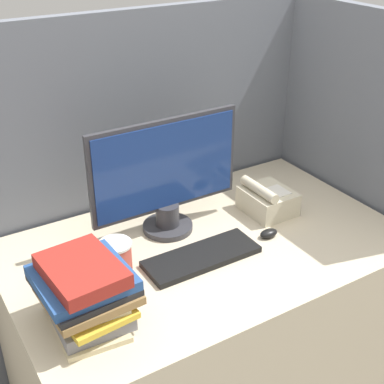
{
  "coord_description": "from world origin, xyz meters",
  "views": [
    {
      "loc": [
        -0.82,
        -0.84,
        1.73
      ],
      "look_at": [
        -0.03,
        0.44,
        0.92
      ],
      "focal_mm": 50.0,
      "sensor_mm": 36.0,
      "label": 1
    }
  ],
  "objects_px": {
    "monitor": "(166,178)",
    "mouse": "(269,233)",
    "coffee_cup": "(116,258)",
    "book_stack": "(85,292)",
    "desk_telephone": "(267,200)",
    "keyboard": "(202,257)"
  },
  "relations": [
    {
      "from": "monitor",
      "to": "book_stack",
      "type": "height_order",
      "value": "monitor"
    },
    {
      "from": "book_stack",
      "to": "desk_telephone",
      "type": "relative_size",
      "value": 1.49
    },
    {
      "from": "monitor",
      "to": "desk_telephone",
      "type": "distance_m",
      "value": 0.41
    },
    {
      "from": "mouse",
      "to": "book_stack",
      "type": "height_order",
      "value": "book_stack"
    },
    {
      "from": "mouse",
      "to": "coffee_cup",
      "type": "bearing_deg",
      "value": 171.18
    },
    {
      "from": "keyboard",
      "to": "mouse",
      "type": "xyz_separation_m",
      "value": [
        0.26,
        -0.01,
        0.0
      ]
    },
    {
      "from": "monitor",
      "to": "desk_telephone",
      "type": "relative_size",
      "value": 2.98
    },
    {
      "from": "mouse",
      "to": "coffee_cup",
      "type": "distance_m",
      "value": 0.53
    },
    {
      "from": "mouse",
      "to": "desk_telephone",
      "type": "height_order",
      "value": "desk_telephone"
    },
    {
      "from": "monitor",
      "to": "book_stack",
      "type": "bearing_deg",
      "value": -143.99
    },
    {
      "from": "book_stack",
      "to": "coffee_cup",
      "type": "bearing_deg",
      "value": 45.1
    },
    {
      "from": "monitor",
      "to": "book_stack",
      "type": "distance_m",
      "value": 0.52
    },
    {
      "from": "mouse",
      "to": "desk_telephone",
      "type": "relative_size",
      "value": 0.37
    },
    {
      "from": "monitor",
      "to": "keyboard",
      "type": "bearing_deg",
      "value": -88.77
    },
    {
      "from": "keyboard",
      "to": "mouse",
      "type": "distance_m",
      "value": 0.27
    },
    {
      "from": "monitor",
      "to": "coffee_cup",
      "type": "bearing_deg",
      "value": -150.81
    },
    {
      "from": "book_stack",
      "to": "desk_telephone",
      "type": "distance_m",
      "value": 0.81
    },
    {
      "from": "keyboard",
      "to": "book_stack",
      "type": "height_order",
      "value": "book_stack"
    },
    {
      "from": "monitor",
      "to": "mouse",
      "type": "height_order",
      "value": "monitor"
    },
    {
      "from": "monitor",
      "to": "coffee_cup",
      "type": "relative_size",
      "value": 4.8
    },
    {
      "from": "mouse",
      "to": "coffee_cup",
      "type": "height_order",
      "value": "coffee_cup"
    },
    {
      "from": "book_stack",
      "to": "desk_telephone",
      "type": "xyz_separation_m",
      "value": [
        0.78,
        0.21,
        -0.05
      ]
    }
  ]
}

